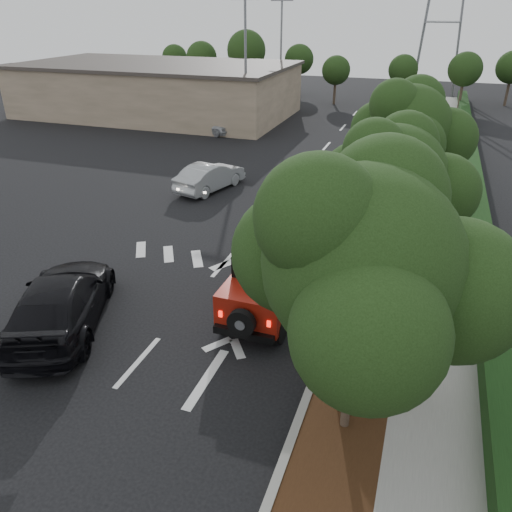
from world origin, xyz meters
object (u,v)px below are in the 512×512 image
at_px(red_jeep, 269,279).
at_px(black_suv_oncoming, 61,302).
at_px(silver_suv_ahead, 338,207).
at_px(speed_hump_sign, 344,358).

relative_size(red_jeep, black_suv_oncoming, 0.76).
bearing_deg(silver_suv_ahead, black_suv_oncoming, -133.61).
bearing_deg(black_suv_oncoming, speed_hump_sign, 150.37).
bearing_deg(black_suv_oncoming, red_jeep, -176.02).
relative_size(silver_suv_ahead, speed_hump_sign, 2.26).
relative_size(silver_suv_ahead, black_suv_oncoming, 0.96).
xyz_separation_m(red_jeep, black_suv_oncoming, (-5.44, -2.79, -0.28)).
height_order(silver_suv_ahead, speed_hump_sign, speed_hump_sign).
xyz_separation_m(red_jeep, speed_hump_sign, (2.90, -3.73, 0.56)).
height_order(red_jeep, speed_hump_sign, speed_hump_sign).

